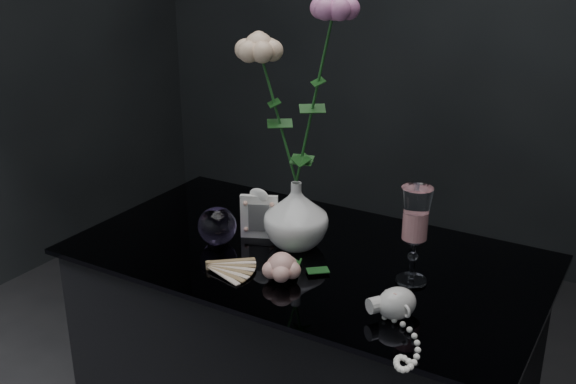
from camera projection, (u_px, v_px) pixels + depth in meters
The scene contains 8 objects.
vase at pixel (296, 215), 1.53m from camera, with size 0.15×0.15×0.15m, color white.
wine_glass at pixel (414, 236), 1.36m from camera, with size 0.06×0.06×0.21m, color white, non-canonical shape.
picture_frame at pixel (259, 213), 1.58m from camera, with size 0.09×0.07×0.12m, color white, non-canonical shape.
paperweight at pixel (217, 226), 1.55m from camera, with size 0.09×0.09×0.09m, color #9777C1, non-canonical shape.
paper_fan at pixel (208, 264), 1.44m from camera, with size 0.20×0.16×0.02m, color #FCF4C9, non-canonical shape.
loose_rose at pixel (282, 266), 1.39m from camera, with size 0.14×0.18×0.06m, color #F1AA9C, non-canonical shape.
pearl_jar at pixel (397, 302), 1.26m from camera, with size 0.21×0.22×0.06m, color silver, non-canonical shape.
roses at pixel (297, 89), 1.42m from camera, with size 0.26×0.11×0.47m.
Camera 1 is at (0.66, -1.16, 1.43)m, focal length 42.00 mm.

